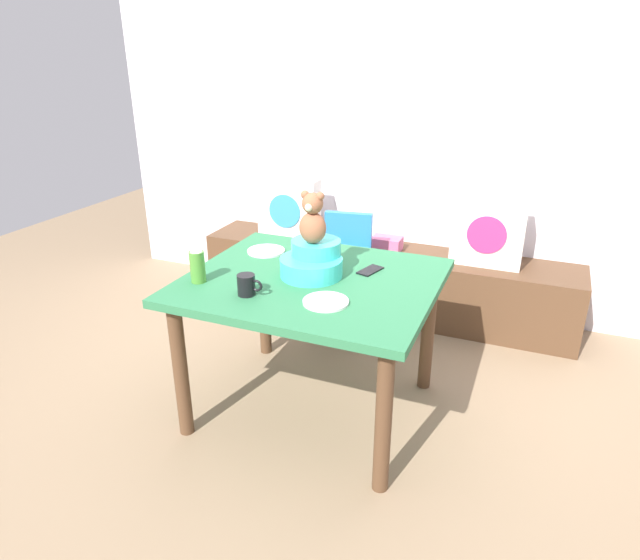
{
  "coord_description": "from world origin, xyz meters",
  "views": [
    {
      "loc": [
        0.96,
        -2.24,
        1.77
      ],
      "look_at": [
        0.0,
        0.1,
        0.69
      ],
      "focal_mm": 31.17,
      "sensor_mm": 36.0,
      "label": 1
    }
  ],
  "objects_px": {
    "book_stack": "(387,244)",
    "infant_seat_teal": "(313,260)",
    "highchair": "(344,260)",
    "coffee_mug": "(247,285)",
    "pillow_floral_left": "(289,209)",
    "pillow_floral_right": "(488,232)",
    "dining_table": "(312,297)",
    "ketchup_bottle": "(197,264)",
    "cell_phone": "(370,270)",
    "teddy_bear": "(313,219)",
    "dinner_plate_near": "(266,251)",
    "dinner_plate_far": "(326,302)"
  },
  "relations": [
    {
      "from": "pillow_floral_right",
      "to": "dinner_plate_near",
      "type": "relative_size",
      "value": 2.2
    },
    {
      "from": "pillow_floral_left",
      "to": "pillow_floral_right",
      "type": "relative_size",
      "value": 1.0
    },
    {
      "from": "ketchup_bottle",
      "to": "dinner_plate_near",
      "type": "height_order",
      "value": "ketchup_bottle"
    },
    {
      "from": "infant_seat_teal",
      "to": "ketchup_bottle",
      "type": "distance_m",
      "value": 0.54
    },
    {
      "from": "ketchup_bottle",
      "to": "cell_phone",
      "type": "relative_size",
      "value": 1.28
    },
    {
      "from": "coffee_mug",
      "to": "pillow_floral_left",
      "type": "bearing_deg",
      "value": 108.87
    },
    {
      "from": "dinner_plate_near",
      "to": "dinner_plate_far",
      "type": "distance_m",
      "value": 0.71
    },
    {
      "from": "pillow_floral_left",
      "to": "dinner_plate_near",
      "type": "relative_size",
      "value": 2.2
    },
    {
      "from": "dining_table",
      "to": "dinner_plate_far",
      "type": "distance_m",
      "value": 0.3
    },
    {
      "from": "dinner_plate_near",
      "to": "dinner_plate_far",
      "type": "xyz_separation_m",
      "value": [
        0.53,
        -0.47,
        0.0
      ]
    },
    {
      "from": "infant_seat_teal",
      "to": "coffee_mug",
      "type": "bearing_deg",
      "value": -117.99
    },
    {
      "from": "pillow_floral_right",
      "to": "ketchup_bottle",
      "type": "relative_size",
      "value": 2.38
    },
    {
      "from": "pillow_floral_left",
      "to": "highchair",
      "type": "bearing_deg",
      "value": -35.83
    },
    {
      "from": "book_stack",
      "to": "infant_seat_teal",
      "type": "bearing_deg",
      "value": -91.35
    },
    {
      "from": "cell_phone",
      "to": "highchair",
      "type": "bearing_deg",
      "value": -43.61
    },
    {
      "from": "pillow_floral_right",
      "to": "pillow_floral_left",
      "type": "bearing_deg",
      "value": 180.0
    },
    {
      "from": "ketchup_bottle",
      "to": "cell_phone",
      "type": "xyz_separation_m",
      "value": [
        0.7,
        0.43,
        -0.08
      ]
    },
    {
      "from": "pillow_floral_right",
      "to": "teddy_bear",
      "type": "xyz_separation_m",
      "value": [
        -0.69,
        -1.2,
        0.34
      ]
    },
    {
      "from": "pillow_floral_left",
      "to": "ketchup_bottle",
      "type": "xyz_separation_m",
      "value": [
        0.24,
        -1.48,
        0.15
      ]
    },
    {
      "from": "highchair",
      "to": "dinner_plate_near",
      "type": "relative_size",
      "value": 3.95
    },
    {
      "from": "book_stack",
      "to": "highchair",
      "type": "bearing_deg",
      "value": -109.04
    },
    {
      "from": "highchair",
      "to": "teddy_bear",
      "type": "distance_m",
      "value": 0.93
    },
    {
      "from": "pillow_floral_left",
      "to": "dinner_plate_near",
      "type": "distance_m",
      "value": 1.06
    },
    {
      "from": "ketchup_bottle",
      "to": "dining_table",
      "type": "bearing_deg",
      "value": 27.24
    },
    {
      "from": "infant_seat_teal",
      "to": "teddy_bear",
      "type": "xyz_separation_m",
      "value": [
        -0.0,
        -0.0,
        0.21
      ]
    },
    {
      "from": "pillow_floral_left",
      "to": "pillow_floral_right",
      "type": "height_order",
      "value": "same"
    },
    {
      "from": "pillow_floral_left",
      "to": "cell_phone",
      "type": "height_order",
      "value": "pillow_floral_left"
    },
    {
      "from": "pillow_floral_left",
      "to": "highchair",
      "type": "height_order",
      "value": "pillow_floral_left"
    },
    {
      "from": "pillow_floral_right",
      "to": "cell_phone",
      "type": "distance_m",
      "value": 1.14
    },
    {
      "from": "highchair",
      "to": "dinner_plate_far",
      "type": "height_order",
      "value": "highchair"
    },
    {
      "from": "pillow_floral_right",
      "to": "infant_seat_teal",
      "type": "height_order",
      "value": "same"
    },
    {
      "from": "dining_table",
      "to": "teddy_bear",
      "type": "distance_m",
      "value": 0.38
    },
    {
      "from": "book_stack",
      "to": "coffee_mug",
      "type": "height_order",
      "value": "coffee_mug"
    },
    {
      "from": "book_stack",
      "to": "dinner_plate_far",
      "type": "distance_m",
      "value": 1.52
    },
    {
      "from": "book_stack",
      "to": "dinner_plate_near",
      "type": "bearing_deg",
      "value": -110.47
    },
    {
      "from": "ketchup_bottle",
      "to": "pillow_floral_left",
      "type": "bearing_deg",
      "value": 99.14
    },
    {
      "from": "pillow_floral_right",
      "to": "dining_table",
      "type": "distance_m",
      "value": 1.41
    },
    {
      "from": "dinner_plate_near",
      "to": "highchair",
      "type": "bearing_deg",
      "value": 68.48
    },
    {
      "from": "dinner_plate_far",
      "to": "highchair",
      "type": "bearing_deg",
      "value": 105.85
    },
    {
      "from": "pillow_floral_right",
      "to": "dining_table",
      "type": "xyz_separation_m",
      "value": [
        -0.67,
        -1.24,
        -0.04
      ]
    },
    {
      "from": "book_stack",
      "to": "dining_table",
      "type": "xyz_separation_m",
      "value": [
        -0.01,
        -1.26,
        0.13
      ]
    },
    {
      "from": "highchair",
      "to": "coffee_mug",
      "type": "relative_size",
      "value": 6.58
    },
    {
      "from": "book_stack",
      "to": "highchair",
      "type": "relative_size",
      "value": 0.25
    },
    {
      "from": "infant_seat_teal",
      "to": "dinner_plate_near",
      "type": "xyz_separation_m",
      "value": [
        -0.35,
        0.19,
        -0.07
      ]
    },
    {
      "from": "pillow_floral_left",
      "to": "pillow_floral_right",
      "type": "xyz_separation_m",
      "value": [
        1.38,
        0.0,
        0.0
      ]
    },
    {
      "from": "dining_table",
      "to": "pillow_floral_left",
      "type": "bearing_deg",
      "value": 119.84
    },
    {
      "from": "teddy_bear",
      "to": "dinner_plate_near",
      "type": "distance_m",
      "value": 0.49
    },
    {
      "from": "dinner_plate_far",
      "to": "ketchup_bottle",
      "type": "bearing_deg",
      "value": -178.98
    },
    {
      "from": "teddy_bear",
      "to": "pillow_floral_right",
      "type": "bearing_deg",
      "value": 60.17
    },
    {
      "from": "ketchup_bottle",
      "to": "book_stack",
      "type": "bearing_deg",
      "value": 72.04
    }
  ]
}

